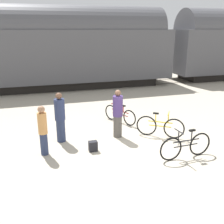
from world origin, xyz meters
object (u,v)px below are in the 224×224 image
object	(u,v)px
freight_train	(76,46)
person_in_purple	(118,114)
bicycle_black	(186,146)
backpack	(93,146)
person_in_tan	(43,130)
bicycle_yellow	(160,127)
bicycle_maroon	(120,114)
person_in_navy	(60,118)

from	to	relation	value
freight_train	person_in_purple	bearing A→B (deg)	-90.02
bicycle_black	backpack	distance (m)	2.92
person_in_tan	bicycle_yellow	bearing A→B (deg)	-68.35
bicycle_maroon	freight_train	bearing A→B (deg)	94.24
person_in_purple	person_in_tan	bearing A→B (deg)	-172.17
person_in_navy	backpack	distance (m)	1.59
freight_train	person_in_tan	size ratio (longest dim) A/B	25.04
person_in_tan	bicycle_maroon	bearing A→B (deg)	-38.25
bicycle_yellow	person_in_tan	size ratio (longest dim) A/B	0.92
bicycle_maroon	backpack	distance (m)	2.90
person_in_purple	person_in_tan	xyz separation A→B (m)	(-2.66, -0.70, -0.06)
backpack	person_in_navy	bearing A→B (deg)	129.43
bicycle_maroon	bicycle_black	world-z (taller)	bicycle_black
bicycle_black	backpack	world-z (taller)	bicycle_black
freight_train	backpack	world-z (taller)	freight_train
bicycle_maroon	bicycle_yellow	distance (m)	2.10
backpack	bicycle_maroon	bearing A→B (deg)	54.08
bicycle_yellow	backpack	distance (m)	2.67
person_in_navy	backpack	size ratio (longest dim) A/B	5.19
bicycle_maroon	backpack	world-z (taller)	bicycle_maroon
freight_train	bicycle_yellow	xyz separation A→B (m)	(1.49, -9.46, -2.32)
bicycle_yellow	freight_train	bearing A→B (deg)	98.93
freight_train	bicycle_black	distance (m)	11.52
bicycle_yellow	bicycle_black	world-z (taller)	bicycle_yellow
freight_train	person_in_navy	bearing A→B (deg)	-103.00
bicycle_maroon	backpack	xyz separation A→B (m)	(-1.69, -2.34, -0.19)
person_in_navy	person_in_tan	size ratio (longest dim) A/B	1.10
bicycle_maroon	bicycle_black	distance (m)	3.73
person_in_purple	person_in_navy	xyz separation A→B (m)	(-2.03, 0.18, -0.00)
person_in_purple	person_in_tan	distance (m)	2.75
bicycle_maroon	person_in_tan	distance (m)	3.89
bicycle_black	person_in_navy	distance (m)	4.27
bicycle_black	person_in_purple	distance (m)	2.69
bicycle_black	person_in_tan	xyz separation A→B (m)	(-4.14, 1.49, 0.43)
person_in_navy	person_in_tan	bearing A→B (deg)	116.19
bicycle_maroon	person_in_purple	world-z (taller)	person_in_purple
bicycle_maroon	person_in_navy	distance (m)	2.93
bicycle_black	person_in_navy	xyz separation A→B (m)	(-3.52, 2.37, 0.49)
bicycle_maroon	bicycle_yellow	world-z (taller)	bicycle_yellow
bicycle_black	person_in_tan	bearing A→B (deg)	160.25
bicycle_yellow	person_in_navy	world-z (taller)	person_in_navy
bicycle_yellow	bicycle_black	size ratio (longest dim) A/B	0.82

